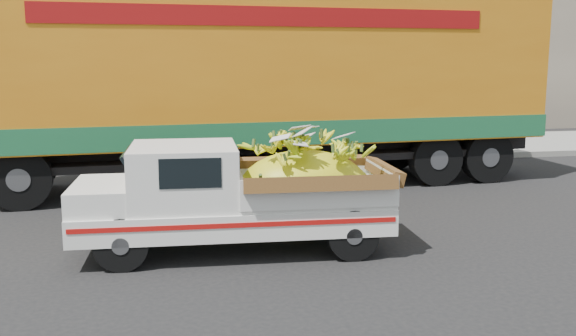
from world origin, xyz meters
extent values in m
plane|color=black|center=(0.00, 0.00, 0.00)|extent=(100.00, 100.00, 0.00)
cube|color=gray|center=(0.00, 7.56, 0.07)|extent=(60.00, 0.25, 0.15)
cube|color=gray|center=(0.00, 9.66, 0.07)|extent=(60.00, 4.00, 0.14)
cube|color=gray|center=(14.00, 16.56, 3.00)|extent=(14.00, 6.00, 6.00)
cylinder|color=black|center=(-0.21, 0.06, 0.34)|extent=(0.69, 0.22, 0.68)
cylinder|color=black|center=(-0.16, 1.36, 0.34)|extent=(0.69, 0.22, 0.68)
cylinder|color=black|center=(2.73, -0.06, 0.34)|extent=(0.69, 0.22, 0.68)
cylinder|color=black|center=(2.78, 1.25, 0.34)|extent=(0.69, 0.22, 0.68)
cube|color=silver|center=(1.24, 0.65, 0.50)|extent=(4.25, 1.68, 0.35)
cube|color=#A50F0C|center=(1.21, -0.11, 0.55)|extent=(4.11, 0.17, 0.06)
cube|color=silver|center=(-0.82, 0.74, 0.40)|extent=(0.15, 1.49, 0.13)
cube|color=silver|center=(-0.48, 0.72, 0.83)|extent=(0.82, 1.46, 0.32)
cube|color=silver|center=(0.59, 0.68, 1.07)|extent=(1.44, 1.51, 0.80)
cube|color=black|center=(0.65, -0.06, 1.22)|extent=(0.76, 0.04, 0.38)
cube|color=silver|center=(2.31, 0.61, 0.90)|extent=(2.11, 1.60, 0.46)
ellipsoid|color=yellow|center=(2.22, 0.62, 0.80)|extent=(1.90, 1.29, 1.14)
cylinder|color=black|center=(7.02, 4.52, 0.55)|extent=(1.12, 0.41, 1.10)
cylinder|color=black|center=(6.84, 6.51, 0.55)|extent=(1.12, 0.41, 1.10)
cylinder|color=black|center=(5.82, 4.42, 0.55)|extent=(1.12, 0.41, 1.10)
cylinder|color=black|center=(5.65, 6.41, 0.55)|extent=(1.12, 0.41, 1.10)
cylinder|color=black|center=(-2.15, 3.72, 0.55)|extent=(1.12, 0.41, 1.10)
cylinder|color=black|center=(-2.32, 5.71, 0.55)|extent=(1.12, 0.41, 1.10)
cube|color=black|center=(2.25, 5.11, 0.78)|extent=(12.04, 2.04, 0.36)
cube|color=orange|center=(2.25, 5.11, 2.38)|extent=(11.93, 3.51, 2.84)
cube|color=#1B5F36|center=(2.25, 5.11, 1.21)|extent=(11.99, 3.54, 0.45)
cube|color=maroon|center=(2.36, 3.85, 3.35)|extent=(8.37, 0.75, 0.35)
camera|label=1|loc=(0.39, -7.85, 2.63)|focal=40.00mm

